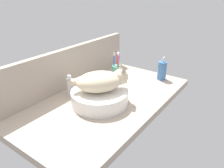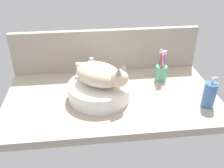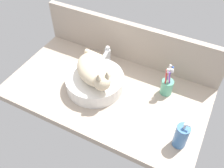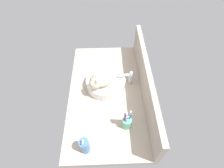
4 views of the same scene
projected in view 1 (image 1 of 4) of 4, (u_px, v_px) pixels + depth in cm
name	position (u px, v px, depth cm)	size (l,w,h in cm)	color
ground_plane	(105.00, 101.00, 130.60)	(110.94, 62.40, 4.00)	#B2A08E
backsplash_panel	(69.00, 68.00, 139.95)	(110.94, 3.60, 25.66)	#AD9E8E
sink_basin	(100.00, 97.00, 122.52)	(32.01, 32.01, 8.03)	white
cat	(102.00, 81.00, 118.77)	(30.09, 29.07, 14.00)	beige
faucet	(71.00, 85.00, 129.47)	(4.25, 11.86, 13.60)	silver
soap_dispenser	(162.00, 70.00, 152.59)	(6.16, 6.16, 16.20)	#3F72B2
toothbrush_cup	(117.00, 70.00, 156.38)	(6.47, 6.47, 18.72)	#5BB28E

